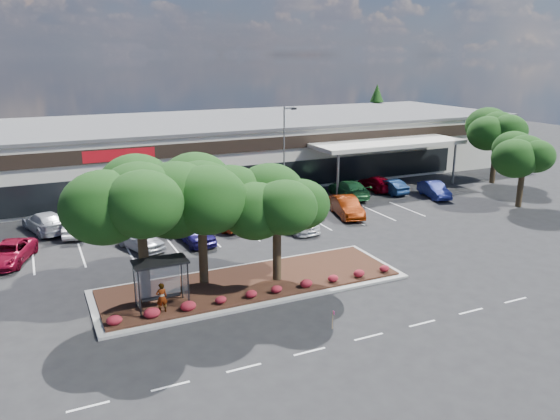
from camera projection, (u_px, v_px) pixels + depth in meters
name	position (u px, v px, depth m)	size (l,w,h in m)	color
ground	(314.00, 306.00, 29.23)	(160.00, 160.00, 0.00)	black
retail_store	(164.00, 151.00, 57.97)	(80.40, 25.20, 6.25)	beige
landscape_island	(252.00, 283.00, 31.88)	(18.00, 6.00, 0.26)	#A1A19C
lane_markings	(242.00, 247.00, 38.27)	(33.12, 20.06, 0.01)	silver
shrub_row	(266.00, 291.00, 29.94)	(17.00, 0.80, 0.50)	maroon
bus_shelter	(160.00, 270.00, 28.14)	(2.75, 1.55, 2.59)	black
island_tree_west	(142.00, 228.00, 28.76)	(7.20, 7.20, 7.89)	black
island_tree_mid	(202.00, 221.00, 30.87)	(6.60, 6.60, 7.32)	black
island_tree_east	(277.00, 226.00, 31.30)	(5.80, 5.80, 6.50)	black
tree_east_near	(522.00, 171.00, 47.60)	(5.60, 5.60, 6.51)	black
tree_east_far	(496.00, 147.00, 56.45)	(6.40, 6.40, 7.62)	black
conifer_north_east	(376.00, 115.00, 80.16)	(3.96, 3.96, 9.00)	black
person_waiting	(162.00, 298.00, 27.81)	(0.58, 0.38, 1.59)	#594C47
light_pole	(285.00, 160.00, 49.65)	(1.41, 0.78, 8.59)	#A1A19C
survey_stake	(333.00, 317.00, 26.68)	(0.08, 0.14, 0.95)	#9F7F53
car_0	(9.00, 253.00, 35.16)	(2.25, 4.88, 1.36)	maroon
car_1	(140.00, 238.00, 37.75)	(1.77, 4.41, 1.50)	#A8AAB4
car_2	(194.00, 231.00, 39.07)	(1.90, 4.72, 1.61)	navy
car_3	(220.00, 217.00, 42.41)	(1.81, 5.19, 1.71)	#631804
car_4	(294.00, 220.00, 42.04)	(2.10, 5.16, 1.50)	white
car_5	(279.00, 216.00, 42.92)	(2.24, 5.51, 1.60)	silver
car_6	(297.00, 207.00, 45.70)	(2.28, 4.95, 1.37)	black
car_7	(346.00, 207.00, 45.41)	(1.72, 4.92, 1.62)	#661A02
car_8	(434.00, 190.00, 51.45)	(1.55, 4.44, 1.46)	navy
car_9	(45.00, 222.00, 41.36)	(2.16, 5.32, 1.54)	#B1B6BE
car_10	(76.00, 226.00, 40.65)	(1.49, 4.28, 1.41)	silver
car_11	(150.00, 216.00, 42.76)	(2.37, 5.84, 1.69)	silver
car_12	(167.00, 200.00, 47.49)	(2.00, 4.96, 1.69)	#595960
car_13	(217.00, 208.00, 44.81)	(1.77, 5.08, 1.67)	black
car_14	(246.00, 194.00, 49.68)	(2.23, 5.49, 1.59)	maroon
car_15	(349.00, 189.00, 51.37)	(2.31, 5.68, 1.65)	#1C562B
car_16	(390.00, 186.00, 52.98)	(1.48, 4.24, 1.40)	navy
car_17	(376.00, 183.00, 54.15)	(1.96, 4.82, 1.40)	maroon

